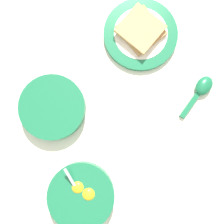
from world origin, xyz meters
The scene contains 6 objects.
ground_plane centered at (0.00, 0.00, 0.00)m, with size 3.00×3.00×0.00m, color silver.
egg_bowl centered at (0.22, 0.18, 0.02)m, with size 0.18×0.18×0.07m.
toast_plate centered at (-0.11, -0.16, 0.01)m, with size 0.21×0.21×0.02m.
toast_sandwich centered at (-0.11, -0.16, 0.03)m, with size 0.14×0.14×0.02m.
soup_spoon centered at (-0.20, 0.06, 0.01)m, with size 0.13×0.09×0.03m.
congee_bowl centered at (0.20, -0.07, 0.02)m, with size 0.18×0.18×0.04m.
Camera 1 is at (0.08, 0.07, 0.73)m, focal length 42.00 mm.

